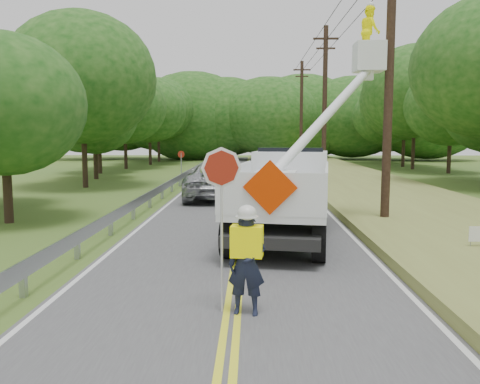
{
  "coord_description": "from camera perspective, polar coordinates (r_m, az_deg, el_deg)",
  "views": [
    {
      "loc": [
        0.34,
        -8.25,
        3.14
      ],
      "look_at": [
        0.0,
        6.0,
        1.5
      ],
      "focal_mm": 37.08,
      "sensor_mm": 36.0,
      "label": 1
    }
  ],
  "objects": [
    {
      "name": "bucket_truck",
      "position": [
        16.3,
        6.08,
        1.36
      ],
      "size": [
        5.31,
        8.02,
        7.42
      ],
      "color": "black",
      "rests_on": "road"
    },
    {
      "name": "flagger",
      "position": [
        8.65,
        0.7,
        -7.35
      ],
      "size": [
        1.14,
        0.5,
        2.92
      ],
      "color": "#191E33",
      "rests_on": "road"
    },
    {
      "name": "road",
      "position": [
        22.47,
        0.48,
        -1.45
      ],
      "size": [
        7.2,
        96.0,
        0.03
      ],
      "color": "#48484B",
      "rests_on": "ground"
    },
    {
      "name": "treeline_horizon",
      "position": [
        64.53,
        2.5,
        8.65
      ],
      "size": [
        56.45,
        14.68,
        11.64
      ],
      "color": "#134611",
      "rests_on": "ground"
    },
    {
      "name": "yard_sign",
      "position": [
        14.15,
        25.87,
        -4.49
      ],
      "size": [
        0.56,
        0.05,
        0.82
      ],
      "color": "white",
      "rests_on": "ground"
    },
    {
      "name": "suv_silver",
      "position": [
        24.51,
        -3.03,
        1.25
      ],
      "size": [
        3.27,
        6.35,
        1.71
      ],
      "primitive_type": "imported",
      "rotation": [
        0.0,
        0.0,
        3.21
      ],
      "color": "#A1A4A8",
      "rests_on": "road"
    },
    {
      "name": "guardrail",
      "position": [
        23.7,
        -9.24,
        0.21
      ],
      "size": [
        0.18,
        48.0,
        0.77
      ],
      "color": "#989CA1",
      "rests_on": "ground"
    },
    {
      "name": "stop_sign_permanent",
      "position": [
        31.51,
        -6.78,
        3.36
      ],
      "size": [
        0.42,
        0.24,
        2.17
      ],
      "color": "#989CA1",
      "rests_on": "ground"
    },
    {
      "name": "tall_grass_verge",
      "position": [
        23.44,
        18.11,
        -1.09
      ],
      "size": [
        7.0,
        96.0,
        0.3
      ],
      "primitive_type": "cube",
      "color": "olive",
      "rests_on": "ground"
    },
    {
      "name": "utility_poles",
      "position": [
        25.78,
        12.0,
        11.16
      ],
      "size": [
        1.6,
        43.3,
        10.0
      ],
      "color": "black",
      "rests_on": "ground"
    },
    {
      "name": "ground",
      "position": [
        8.83,
        -0.95,
        -14.26
      ],
      "size": [
        140.0,
        140.0,
        0.0
      ],
      "primitive_type": "plane",
      "color": "#3E6028",
      "rests_on": "ground"
    },
    {
      "name": "suv_darkgrey",
      "position": [
        34.09,
        -2.72,
        2.46
      ],
      "size": [
        2.22,
        4.86,
        1.38
      ],
      "primitive_type": "imported",
      "rotation": [
        0.0,
        0.0,
        3.2
      ],
      "color": "#3A3B41",
      "rests_on": "road"
    },
    {
      "name": "treeline_left",
      "position": [
        40.38,
        -14.37,
        9.81
      ],
      "size": [
        10.06,
        57.62,
        10.35
      ],
      "color": "#332319",
      "rests_on": "ground"
    }
  ]
}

